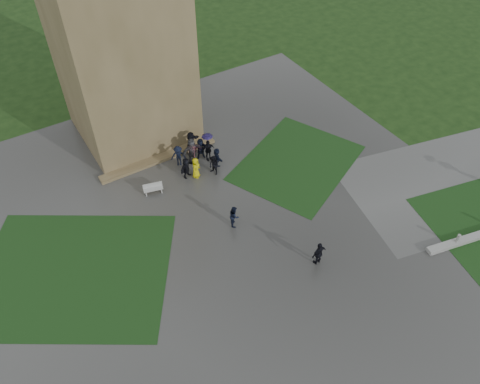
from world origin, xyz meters
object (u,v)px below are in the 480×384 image
bench (153,188)px  pedestrian_near (319,253)px  tower (115,20)px  pedestrian_mid (234,216)px

bench → pedestrian_near: bearing=-46.7°
tower → pedestrian_near: bearing=-77.0°
pedestrian_mid → pedestrian_near: pedestrian_near is taller
bench → pedestrian_near: (5.88, -10.58, 0.47)m
pedestrian_near → bench: bearing=-65.3°
tower → pedestrian_near: tower is taller
pedestrian_mid → pedestrian_near: size_ratio=0.90×
pedestrian_near → pedestrian_mid: bearing=-67.5°
pedestrian_near → tower: bearing=-81.4°
pedestrian_mid → tower: bearing=33.8°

